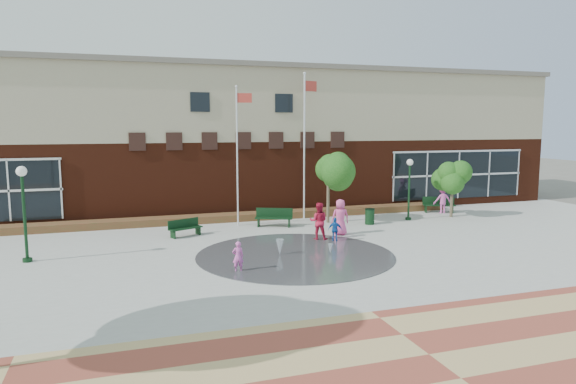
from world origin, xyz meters
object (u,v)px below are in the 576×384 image
object	(u,v)px
child_splash	(238,257)
flagpole_left	(238,149)
flagpole_right	(305,138)
bench_left	(185,231)
trash_can	(370,216)

from	to	relation	value
child_splash	flagpole_left	bearing A→B (deg)	-98.98
flagpole_right	child_splash	world-z (taller)	flagpole_right
bench_left	child_splash	size ratio (longest dim) A/B	1.50
trash_can	child_splash	size ratio (longest dim) A/B	0.77
flagpole_right	child_splash	xyz separation A→B (m)	(-6.16, -9.65, -4.17)
bench_left	trash_can	xyz separation A→B (m)	(10.12, -0.04, 0.18)
trash_can	child_splash	distance (m)	11.25
bench_left	child_splash	bearing A→B (deg)	-104.91
flagpole_right	bench_left	world-z (taller)	flagpole_right
trash_can	bench_left	bearing A→B (deg)	179.76
flagpole_left	trash_can	xyz separation A→B (m)	(7.00, -1.94, -3.78)
flagpole_left	trash_can	size ratio (longest dim) A/B	8.42
flagpole_right	bench_left	bearing A→B (deg)	177.88
bench_left	child_splash	xyz separation A→B (m)	(1.15, -6.83, 0.31)
child_splash	bench_left	bearing A→B (deg)	-76.66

